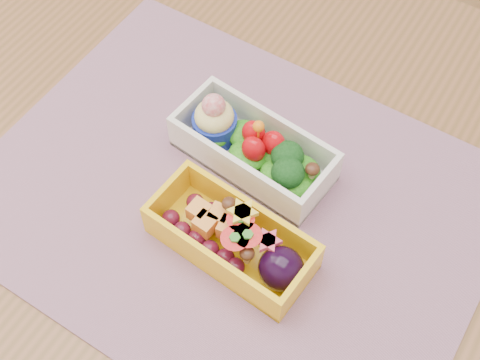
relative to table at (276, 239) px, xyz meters
The scene contains 4 objects.
table is the anchor object (origin of this frame).
placemat 0.11m from the table, 144.80° to the right, with size 0.54×0.42×0.00m, color #9F6E8B.
bento_white 0.14m from the table, 154.97° to the left, with size 0.19×0.10×0.07m.
bento_yellow 0.15m from the table, 95.32° to the right, with size 0.18×0.09×0.06m.
Camera 1 is at (0.15, -0.33, 1.35)m, focal length 47.68 mm.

